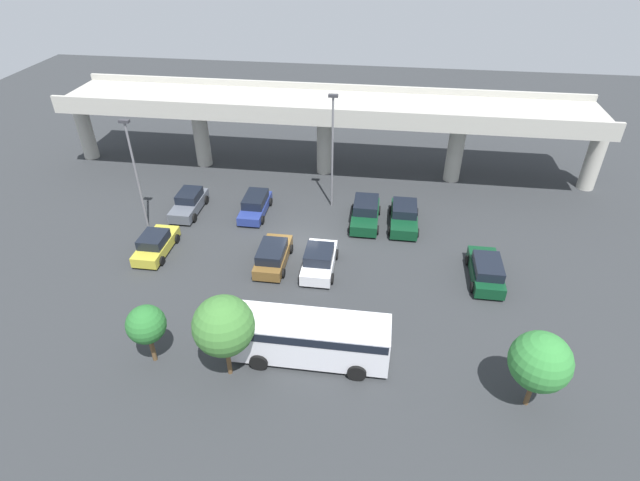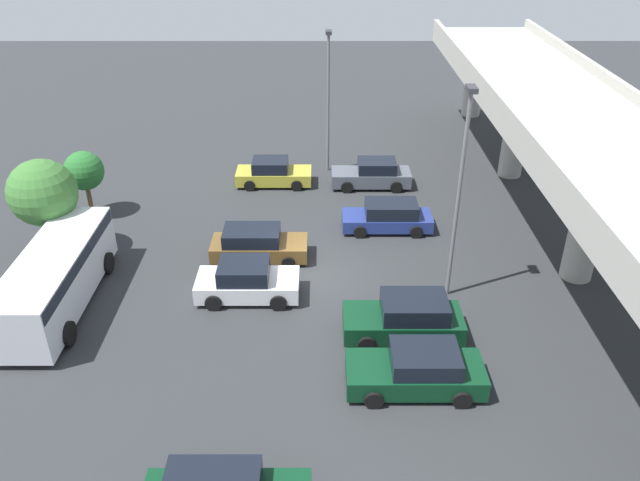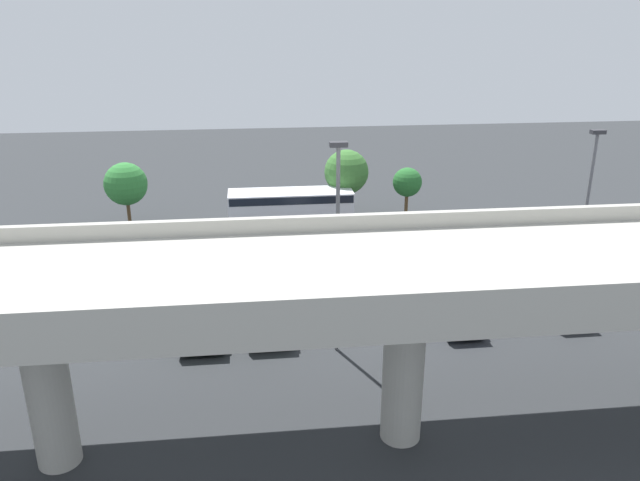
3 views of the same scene
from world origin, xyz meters
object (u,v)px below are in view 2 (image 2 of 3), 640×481
at_px(parked_car_7, 273,173).
at_px(lamp_post_mid_lot, 328,92).
at_px(parked_car_2, 257,244).
at_px(parked_car_4, 406,318).
at_px(lamp_post_near_aisle, 460,183).
at_px(tree_front_centre, 42,193).
at_px(parked_car_1, 388,217).
at_px(parked_car_5, 417,370).
at_px(tree_front_left, 84,171).
at_px(parked_car_0, 372,174).
at_px(parked_car_3, 247,281).
at_px(shuttle_bus, 56,274).

height_order(parked_car_7, lamp_post_mid_lot, lamp_post_mid_lot).
distance_m(parked_car_2, parked_car_4, 8.56).
height_order(lamp_post_near_aisle, tree_front_centre, lamp_post_near_aisle).
relative_size(parked_car_1, lamp_post_mid_lot, 0.54).
height_order(parked_car_1, parked_car_5, parked_car_5).
bearing_deg(lamp_post_near_aisle, tree_front_left, -112.74).
distance_m(parked_car_2, parked_car_5, 10.79).
height_order(parked_car_4, lamp_post_near_aisle, lamp_post_near_aisle).
relative_size(parked_car_7, tree_front_centre, 0.90).
distance_m(parked_car_0, parked_car_7, 5.81).
distance_m(parked_car_7, tree_front_centre, 13.01).
distance_m(parked_car_7, lamp_post_mid_lot, 5.70).
distance_m(parked_car_0, parked_car_5, 16.81).
bearing_deg(parked_car_7, lamp_post_mid_lot, 33.32).
height_order(parked_car_5, tree_front_centre, tree_front_centre).
bearing_deg(tree_front_centre, parked_car_0, 116.82).
bearing_deg(tree_front_centre, parked_car_5, 60.72).
relative_size(parked_car_4, parked_car_5, 0.96).
xyz_separation_m(parked_car_4, tree_front_centre, (-6.01, -15.87, 2.52)).
xyz_separation_m(lamp_post_near_aisle, lamp_post_mid_lot, (-13.46, -5.01, -0.37)).
bearing_deg(parked_car_4, parked_car_5, 90.85).
bearing_deg(tree_front_centre, lamp_post_mid_lot, 128.36).
bearing_deg(parked_car_0, parked_car_3, 61.26).
xyz_separation_m(parked_car_0, lamp_post_near_aisle, (11.04, 2.45, 4.50)).
bearing_deg(tree_front_centre, parked_car_7, 129.89).
relative_size(parked_car_5, tree_front_centre, 0.98).
relative_size(parked_car_7, shuttle_bus, 0.53).
bearing_deg(shuttle_bus, parked_car_2, 115.71).
height_order(parked_car_3, parked_car_5, parked_car_3).
bearing_deg(parked_car_4, lamp_post_mid_lot, -80.09).
xyz_separation_m(parked_car_1, parked_car_2, (2.83, -6.43, 0.01)).
height_order(shuttle_bus, lamp_post_near_aisle, lamp_post_near_aisle).
height_order(tree_front_left, tree_front_centre, tree_front_centre).
xyz_separation_m(lamp_post_mid_lot, tree_front_centre, (10.30, -13.02, -1.56)).
distance_m(parked_car_7, shuttle_bus, 14.64).
distance_m(parked_car_5, shuttle_bus, 15.08).
height_order(parked_car_0, lamp_post_mid_lot, lamp_post_mid_lot).
height_order(parked_car_1, shuttle_bus, shuttle_bus).
height_order(parked_car_3, tree_front_centre, tree_front_centre).
bearing_deg(tree_front_centre, shuttle_bus, 22.81).
height_order(parked_car_0, parked_car_4, parked_car_4).
distance_m(parked_car_1, parked_car_5, 11.56).
bearing_deg(tree_front_left, parked_car_5, 49.78).
bearing_deg(parked_car_2, tree_front_centre, 178.84).
bearing_deg(parked_car_2, parked_car_0, 53.38).
xyz_separation_m(parked_car_7, tree_front_left, (3.91, -9.45, 1.83)).
xyz_separation_m(parked_car_4, lamp_post_near_aisle, (-2.85, 2.16, 4.44)).
bearing_deg(parked_car_4, parked_car_1, -90.95).
bearing_deg(parked_car_3, parked_car_0, 61.26).
bearing_deg(parked_car_0, shuttle_bus, 40.51).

